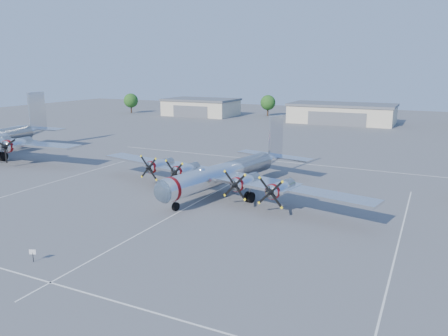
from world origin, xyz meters
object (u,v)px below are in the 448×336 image
at_px(hangar_center, 342,113).
at_px(tree_west, 268,103).
at_px(tree_far_west, 131,101).
at_px(main_bomber_b29, 227,192).
at_px(info_placard, 33,253).
at_px(hangar_west, 201,107).

distance_m(hangar_center, tree_west, 26.30).
distance_m(tree_far_west, tree_west, 46.57).
relative_size(tree_west, main_bomber_b29, 0.17).
height_order(tree_west, main_bomber_b29, tree_west).
bearing_deg(tree_far_west, tree_west, 14.93).
relative_size(hangar_center, info_placard, 27.24).
relative_size(tree_far_west, tree_west, 1.00).
bearing_deg(hangar_west, hangar_center, -0.00).
bearing_deg(tree_west, hangar_center, -17.82).
height_order(hangar_center, info_placard, hangar_center).
relative_size(hangar_center, tree_west, 4.31).
bearing_deg(hangar_center, tree_far_west, -176.76).
relative_size(tree_far_west, info_placard, 6.32).
bearing_deg(tree_west, tree_far_west, -165.07).
distance_m(hangar_west, tree_far_west, 25.36).
relative_size(tree_west, info_placard, 6.32).
distance_m(hangar_west, hangar_center, 45.00).
bearing_deg(tree_far_west, info_placard, -56.04).
xyz_separation_m(hangar_center, tree_far_west, (-70.00, -3.96, 1.51)).
bearing_deg(hangar_west, tree_west, 21.89).
relative_size(hangar_west, info_placard, 21.52).
distance_m(tree_far_west, info_placard, 118.29).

